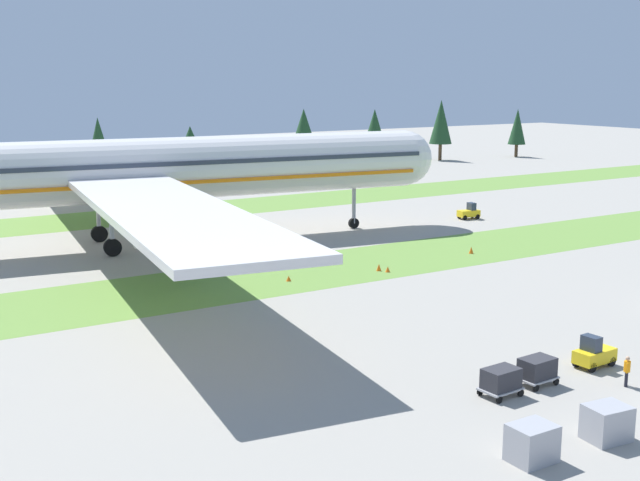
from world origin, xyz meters
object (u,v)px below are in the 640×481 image
airliner (123,171)px  ground_crew_loader (627,370)px  cargo_dolly_second (501,380)px  taxiway_marker_0 (289,278)px  cargo_dolly_lead (537,369)px  baggage_tug (594,354)px  uld_container_0 (532,443)px  taxiway_marker_1 (379,267)px  uld_container_1 (607,423)px  taxiway_marker_2 (471,250)px  pushback_tractor (469,212)px  taxiway_marker_3 (388,269)px

airliner → ground_crew_loader: size_ratio=49.69×
cargo_dolly_second → taxiway_marker_0: (2.85, 28.19, -0.69)m
cargo_dolly_lead → airliner: bearing=-175.0°
ground_crew_loader → baggage_tug: bearing=36.7°
airliner → uld_container_0: size_ratio=43.23×
cargo_dolly_lead → taxiway_marker_1: 28.42m
airliner → uld_container_1: 56.48m
airliner → ground_crew_loader: (11.06, -51.84, -6.84)m
taxiway_marker_2 → cargo_dolly_second: bearing=-129.6°
baggage_tug → uld_container_0: baggage_tug is taller
pushback_tractor → taxiway_marker_1: size_ratio=4.22×
airliner → cargo_dolly_second: bearing=12.4°
uld_container_1 → taxiway_marker_0: (2.48, 34.86, -0.62)m
ground_crew_loader → uld_container_0: ground_crew_loader is taller
cargo_dolly_second → taxiway_marker_0: cargo_dolly_second is taller
airliner → cargo_dolly_lead: airliner is taller
baggage_tug → taxiway_marker_2: size_ratio=3.91×
pushback_tractor → uld_container_0: bearing=148.2°
cargo_dolly_lead → baggage_tug: bearing=90.0°
uld_container_0 → taxiway_marker_3: bearing=63.7°
cargo_dolly_lead → cargo_dolly_second: bearing=-90.0°
airliner → taxiway_marker_3: airliner is taller
airliner → uld_container_1: bearing=12.2°
uld_container_0 → ground_crew_loader: bearing=18.5°
taxiway_marker_0 → taxiway_marker_1: 8.74m
cargo_dolly_second → taxiway_marker_2: (23.51, 28.43, -0.58)m
airliner → taxiway_marker_2: bearing=60.7°
taxiway_marker_2 → uld_container_1: bearing=-123.4°
ground_crew_loader → uld_container_1: size_ratio=0.87×
airliner → baggage_tug: (12.01, -48.76, -6.97)m
ground_crew_loader → pushback_tractor: bearing=21.1°
cargo_dolly_second → ground_crew_loader: (6.96, -2.64, 0.03)m
pushback_tractor → taxiway_marker_1: 30.24m
baggage_tug → pushback_tractor: (28.98, 43.26, 0.00)m
pushback_tractor → taxiway_marker_2: pushback_tractor is taller
airliner → taxiway_marker_1: size_ratio=132.59×
airliner → ground_crew_loader: 53.44m
cargo_dolly_lead → taxiway_marker_0: 28.04m
cargo_dolly_lead → uld_container_0: size_ratio=1.14×
baggage_tug → taxiway_marker_3: baggage_tug is taller
taxiway_marker_1 → taxiway_marker_2: (11.97, 1.20, 0.02)m
baggage_tug → cargo_dolly_second: bearing=-90.0°
taxiway_marker_0 → taxiway_marker_3: size_ratio=0.94×
taxiway_marker_3 → airliner: bearing=125.2°
airliner → taxiway_marker_1: (15.64, -21.97, -7.46)m
taxiway_marker_1 → taxiway_marker_2: size_ratio=0.96×
ground_crew_loader → taxiway_marker_0: 31.11m
uld_container_1 → airliner: bearing=94.6°
baggage_tug → cargo_dolly_lead: size_ratio=1.17×
cargo_dolly_second → taxiway_marker_3: (11.93, 26.43, -0.67)m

